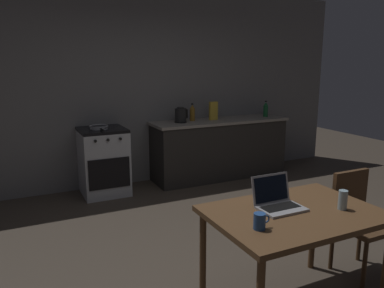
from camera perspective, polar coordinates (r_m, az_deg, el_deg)
ground_plane at (r=3.73m, az=5.05°, el=-16.40°), size 12.00×12.00×0.00m
back_wall at (r=5.77m, az=-5.52°, el=8.45°), size 6.40×0.10×2.82m
kitchen_counter at (r=5.98m, az=4.08°, el=-0.64°), size 2.16×0.64×0.91m
stove_oven at (r=5.33m, az=-13.04°, el=-2.55°), size 0.60×0.62×0.91m
dining_table at (r=2.85m, az=14.99°, el=-11.10°), size 1.20×0.84×0.75m
chair at (r=3.60m, az=23.48°, el=-9.82°), size 0.40×0.40×0.87m
laptop at (r=2.83m, az=12.71°, el=-8.44°), size 0.32×0.27×0.22m
electric_kettle at (r=5.59m, az=-1.70°, el=4.30°), size 0.20×0.18×0.22m
bottle at (r=6.29m, az=10.93°, el=5.12°), size 0.08×0.08×0.26m
frying_pan at (r=5.20m, az=-13.71°, el=2.46°), size 0.25×0.42×0.05m
coffee_mug at (r=2.47m, az=10.08°, el=-11.27°), size 0.12×0.08×0.10m
drinking_glass at (r=2.94m, az=21.58°, el=-7.76°), size 0.06×0.06×0.14m
cereal_box at (r=5.85m, az=3.21°, el=4.97°), size 0.13×0.05×0.28m
bottle_b at (r=5.75m, az=0.05°, el=4.71°), size 0.08×0.08×0.26m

